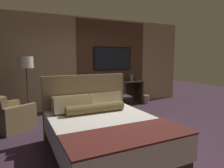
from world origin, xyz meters
TOP-DOWN VIEW (x-y plane):
  - ground_plane at (0.00, 0.00)m, footprint 16.00×16.00m
  - wall_back_tv_panel at (0.13, 2.59)m, footprint 7.20×0.09m
  - bed at (-0.76, -0.56)m, footprint 1.68×2.11m
  - desk at (0.90, 2.34)m, footprint 1.90×0.46m
  - tv at (0.90, 2.52)m, footprint 1.34×0.04m
  - desk_chair at (0.76, 1.72)m, footprint 0.51×0.51m
  - armchair_by_window at (-2.14, 1.33)m, footprint 0.99×1.00m
  - floor_lamp at (-1.76, 1.86)m, footprint 0.34×0.34m
  - vase_tall at (1.51, 2.33)m, footprint 0.11×0.11m
  - vase_short at (0.17, 2.40)m, footprint 0.12×0.12m
  - book at (0.43, 2.27)m, footprint 0.24×0.17m
  - waste_bin at (2.01, 2.16)m, footprint 0.22×0.22m

SIDE VIEW (x-z plane):
  - ground_plane at x=0.00m, z-range 0.00..0.00m
  - waste_bin at x=2.01m, z-range 0.00..0.28m
  - armchair_by_window at x=-2.14m, z-range -0.12..0.68m
  - bed at x=-0.76m, z-range -0.26..0.97m
  - desk_chair at x=0.76m, z-range 0.08..0.96m
  - desk at x=0.90m, z-range 0.14..0.92m
  - book at x=0.43m, z-range 0.78..0.81m
  - vase_short at x=0.17m, z-range 0.78..0.95m
  - vase_tall at x=1.51m, z-range 0.78..1.01m
  - floor_lamp at x=-1.76m, z-range 0.54..2.13m
  - wall_back_tv_panel at x=0.13m, z-range 0.00..2.80m
  - tv at x=0.90m, z-range 1.16..1.92m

